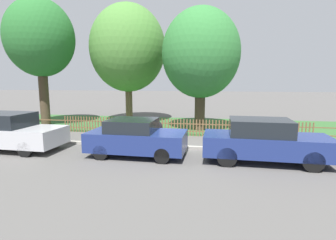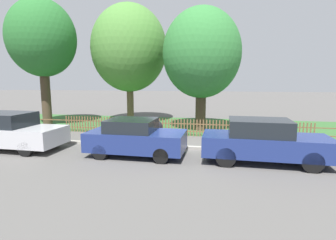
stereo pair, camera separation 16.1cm
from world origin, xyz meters
name	(u,v)px [view 2 (the right image)]	position (x,y,z in m)	size (l,w,h in m)	color
ground_plane	(170,149)	(0.00, 0.00, 0.00)	(120.00, 120.00, 0.00)	#565451
kerb_stone	(171,147)	(0.00, 0.10, 0.06)	(39.03, 0.20, 0.12)	#9E998E
grass_strip	(187,125)	(0.00, 6.03, 0.01)	(39.03, 6.59, 0.01)	#33602D
park_fence	(180,127)	(0.00, 2.75, 0.45)	(39.03, 0.05, 0.89)	brown
parked_car_black_saloon	(9,131)	(-6.77, -1.34, 0.78)	(4.61, 1.91, 1.57)	#BCBCC1
parked_car_navy_estate	(136,137)	(-1.15, -1.27, 0.72)	(3.78, 1.83, 1.44)	navy
parked_car_red_compact	(263,141)	(3.59, -1.29, 0.79)	(4.39, 1.81, 1.57)	navy
covered_motorcycle	(145,126)	(-1.54, 1.35, 0.71)	(2.01, 0.87, 1.18)	black
tree_nearest_kerb	(42,39)	(-9.04, 4.44, 5.50)	(4.20, 4.20, 7.98)	#473828
tree_behind_motorcycle	(129,49)	(-4.06, 6.63, 5.05)	(5.10, 5.10, 8.00)	brown
tree_mid_park	(202,54)	(0.98, 4.56, 4.43)	(4.45, 4.45, 7.02)	#473828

